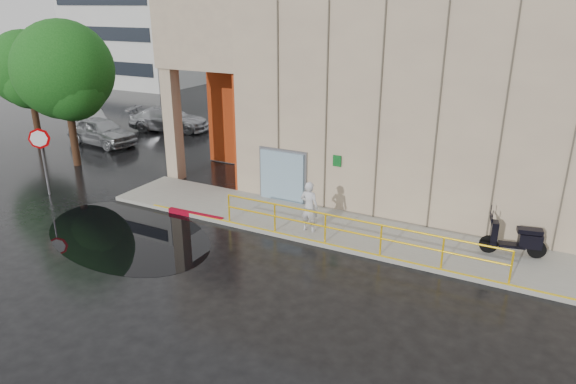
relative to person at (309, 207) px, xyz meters
name	(u,v)px	position (x,y,z in m)	size (l,w,h in m)	color
ground	(186,264)	(-2.44, -3.72, -1.05)	(120.00, 120.00, 0.00)	black
sidewalk	(359,233)	(1.56, 0.78, -0.97)	(20.00, 3.00, 0.15)	gray
building	(443,90)	(2.66, 7.26, 3.16)	(20.00, 10.17, 8.00)	tan
guardrail	(352,233)	(1.81, -0.57, -0.37)	(9.56, 0.06, 1.03)	gold
distant_building	(132,4)	(-30.44, 24.25, 6.45)	(12.00, 8.08, 15.00)	silver
person	(309,207)	(0.00, 0.00, 0.00)	(0.66, 0.43, 1.80)	silver
scooter	(516,230)	(6.46, 1.33, -0.03)	(2.01, 1.03, 1.52)	black
stop_sign	(41,147)	(-11.44, -1.55, 1.01)	(0.68, 0.59, 2.86)	slate
red_curb	(196,215)	(-4.44, -0.62, -0.96)	(2.40, 0.18, 0.18)	maroon
puddle	(128,234)	(-5.64, -2.94, -1.05)	(7.41, 4.56, 0.01)	black
car_a	(101,131)	(-15.68, 5.45, -0.28)	(1.82, 4.52, 1.54)	#A2A5AA
car_b	(91,119)	(-19.24, 7.92, -0.41)	(1.36, 3.91, 1.29)	silver
car_c	(169,119)	(-14.55, 9.91, -0.32)	(2.04, 5.03, 1.46)	#AAABB2
tree_near	(65,74)	(-13.64, 1.94, 3.42)	(4.63, 4.63, 6.97)	black
tree_far	(28,72)	(-18.81, 3.73, 3.03)	(4.13, 4.13, 6.31)	black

